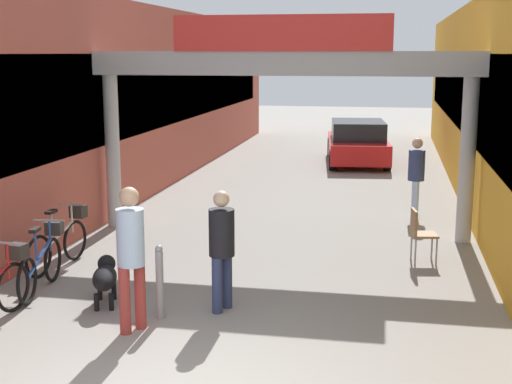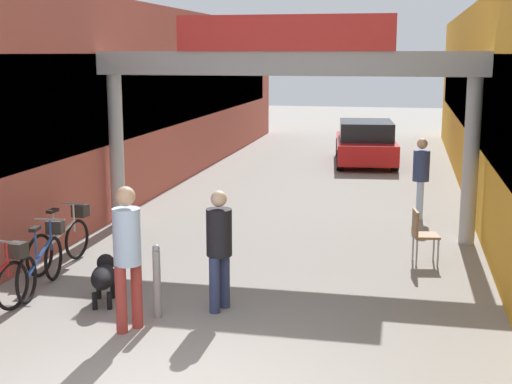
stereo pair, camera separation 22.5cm
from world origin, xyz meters
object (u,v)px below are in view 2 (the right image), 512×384
Objects in this scene: dog_on_leash at (104,275)px; parked_car_red at (366,143)px; cafe_chair_wood_nearer at (421,231)px; pedestrian_companion at (219,243)px; pedestrian_carrying_crate at (421,173)px; pedestrian_with_dog at (127,248)px; bicycle_silver_third at (63,239)px; bollard_post_metal at (157,281)px; bicycle_blue_second at (43,260)px.

parked_car_red is at bearing 78.43° from dog_on_leash.
parked_car_red is (-1.54, 10.66, 0.10)m from cafe_chair_wood_nearer.
pedestrian_carrying_crate is (2.68, 6.17, 0.02)m from pedestrian_companion.
pedestrian_with_dog is at bearing -134.90° from pedestrian_companion.
pedestrian_with_dog reaches higher than dog_on_leash.
bicycle_silver_third and bollard_post_metal have the same top height.
cafe_chair_wood_nearer is at bearing 43.38° from bollard_post_metal.
pedestrian_carrying_crate is at bearing -77.82° from parked_car_red.
pedestrian_companion reaches higher than parked_car_red.
dog_on_leash is at bearing -101.57° from parked_car_red.
pedestrian_with_dog reaches higher than cafe_chair_wood_nearer.
pedestrian_companion reaches higher than bollard_post_metal.
bicycle_blue_second is at bearing -155.71° from cafe_chair_wood_nearer.
pedestrian_companion is 0.98× the size of pedestrian_carrying_crate.
dog_on_leash is 1.16m from bicycle_blue_second.
pedestrian_companion is at bearing -25.74° from bicycle_silver_third.
dog_on_leash is at bearing 156.74° from bollard_post_metal.
bicycle_blue_second is 13.65m from parked_car_red.
bicycle_blue_second is 0.40× the size of parked_car_red.
pedestrian_carrying_crate is 1.70× the size of bollard_post_metal.
pedestrian_companion is 13.46m from parked_car_red.
parked_car_red is (3.86, 13.09, 0.21)m from bicycle_blue_second.
cafe_chair_wood_nearer is (3.57, 3.67, -0.51)m from pedestrian_with_dog.
bicycle_blue_second is (-2.74, 0.32, -0.49)m from pedestrian_companion.
parked_car_red is at bearing 71.01° from bicycle_silver_third.
dog_on_leash is (-4.32, -6.21, -0.56)m from pedestrian_carrying_crate.
pedestrian_with_dog is 2.04× the size of cafe_chair_wood_nearer.
bollard_post_metal is (2.28, -1.88, 0.06)m from bicycle_silver_third.
dog_on_leash is 0.52× the size of bicycle_blue_second.
pedestrian_companion is at bearing 45.10° from pedestrian_with_dog.
pedestrian_with_dog is 7.95m from pedestrian_carrying_crate.
cafe_chair_wood_nearer reaches higher than dog_on_leash.
dog_on_leash is at bearing -18.22° from bicycle_blue_second.
pedestrian_companion is at bearing -113.51° from pedestrian_carrying_crate.
dog_on_leash is 0.52× the size of bicycle_silver_third.
bollard_post_metal is at bearing -136.62° from cafe_chair_wood_nearer.
pedestrian_carrying_crate is 7.99m from bicycle_blue_second.
pedestrian_carrying_crate reaches higher than bollard_post_metal.
parked_car_red reaches higher than cafe_chair_wood_nearer.
bicycle_blue_second is at bearing -106.43° from parked_car_red.
pedestrian_with_dog is 0.76m from bollard_post_metal.
bicycle_silver_third is (-2.09, 2.36, -0.61)m from pedestrian_with_dog.
pedestrian_companion is at bearing 30.97° from bollard_post_metal.
bicycle_silver_third is at bearing -140.28° from pedestrian_carrying_crate.
pedestrian_carrying_crate reaches higher than bicycle_silver_third.
pedestrian_carrying_crate is 3.43m from cafe_chair_wood_nearer.
pedestrian_companion is 1.83× the size of cafe_chair_wood_nearer.
pedestrian_with_dog is at bearing -111.61° from bollard_post_metal.
bollard_post_metal is at bearing -97.57° from parked_car_red.
cafe_chair_wood_nearer is (2.66, 2.76, -0.39)m from pedestrian_companion.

